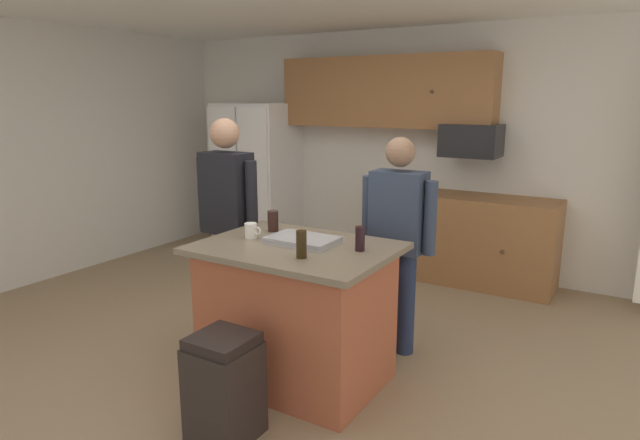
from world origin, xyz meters
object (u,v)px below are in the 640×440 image
refrigerator (257,177)px  mug_ceramic_white (251,231)px  glass_short_whisky (360,239)px  trash_bin (224,387)px  person_host_foreground (228,212)px  kitchen_island (297,313)px  glass_pilsner (273,221)px  person_guest_left (398,232)px  glass_dark_ale (301,244)px  microwave_over_range (471,141)px  serving_tray (303,240)px

refrigerator → mug_ceramic_white: size_ratio=14.26×
glass_short_whisky → trash_bin: glass_short_whisky is taller
person_host_foreground → glass_short_whisky: size_ratio=11.16×
kitchen_island → glass_short_whisky: glass_short_whisky is taller
glass_pilsner → trash_bin: size_ratio=0.24×
glass_pilsner → kitchen_island: bearing=-33.5°
glass_pilsner → person_guest_left: bearing=35.2°
glass_dark_ale → kitchen_island: bearing=130.4°
microwave_over_range → mug_ceramic_white: 2.76m
glass_pilsner → trash_bin: 1.26m
trash_bin → kitchen_island: bearing=90.8°
refrigerator → glass_dark_ale: bearing=-48.2°
serving_tray → person_guest_left: bearing=61.0°
refrigerator → glass_short_whisky: size_ratio=11.69×
kitchen_island → glass_short_whisky: size_ratio=8.09×
glass_pilsner → glass_short_whisky: 0.77m
person_host_foreground → mug_ceramic_white: person_host_foreground is taller
glass_dark_ale → trash_bin: bearing=-108.2°
kitchen_island → trash_bin: (0.01, -0.74, -0.18)m
person_host_foreground → glass_pilsner: size_ratio=11.62×
glass_pilsner → glass_short_whisky: size_ratio=0.96×
refrigerator → person_host_foreground: size_ratio=1.05×
person_guest_left → serving_tray: person_guest_left is taller
person_guest_left → trash_bin: person_guest_left is taller
refrigerator → microwave_over_range: refrigerator is taller
person_guest_left → glass_dark_ale: bearing=15.5°
refrigerator → microwave_over_range: bearing=2.6°
kitchen_island → person_host_foreground: 1.08m
glass_pilsner → glass_dark_ale: bearing=-40.0°
person_guest_left → glass_dark_ale: 0.99m
refrigerator → trash_bin: refrigerator is taller
microwave_over_range → glass_short_whisky: size_ratio=3.64×
kitchen_island → microwave_over_range: bearing=82.4°
trash_bin → person_guest_left: bearing=75.8°
microwave_over_range → person_host_foreground: bearing=-118.4°
serving_tray → trash_bin: bearing=-90.0°
person_guest_left → trash_bin: size_ratio=2.63×
glass_short_whisky → serving_tray: glass_short_whisky is taller
refrigerator → microwave_over_range: size_ratio=3.22×
glass_pilsner → serving_tray: (0.36, -0.16, -0.05)m
glass_short_whisky → kitchen_island: bearing=-166.5°
microwave_over_range → mug_ceramic_white: size_ratio=4.44×
microwave_over_range → kitchen_island: 2.82m
person_host_foreground → trash_bin: size_ratio=2.82×
kitchen_island → serving_tray: size_ratio=2.83×
glass_short_whisky → serving_tray: size_ratio=0.35×
kitchen_island → person_guest_left: size_ratio=0.78×
person_host_foreground → trash_bin: bearing=-29.0°
person_guest_left → trash_bin: (-0.38, -1.49, -0.62)m
trash_bin → serving_tray: bearing=90.0°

